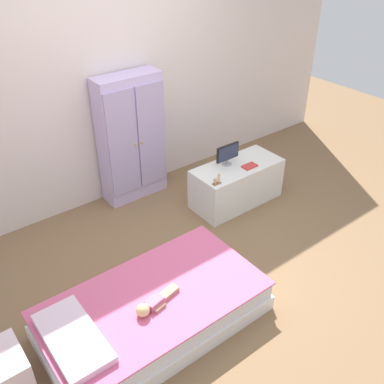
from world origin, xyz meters
name	(u,v)px	position (x,y,z in m)	size (l,w,h in m)	color
ground_plane	(205,265)	(0.00, 0.00, -0.01)	(10.00, 10.00, 0.02)	brown
back_wall	(106,74)	(0.00, 1.57, 1.35)	(6.40, 0.05, 2.70)	silver
bed	(154,310)	(-0.72, -0.27, 0.14)	(1.67, 0.92, 0.29)	white
pillow	(73,338)	(-1.36, -0.27, 0.31)	(0.32, 0.66, 0.06)	silver
doll	(150,305)	(-0.80, -0.36, 0.32)	(0.39, 0.15, 0.10)	#D6668E
wardrobe	(131,139)	(0.13, 1.39, 0.69)	(0.69, 0.30, 1.37)	silver
tv_stand	(236,184)	(0.91, 0.59, 0.23)	(0.98, 0.45, 0.45)	silver
tv_monitor	(228,153)	(0.83, 0.67, 0.59)	(0.28, 0.10, 0.23)	#99999E
rocking_horse_toy	(217,179)	(0.50, 0.44, 0.51)	(0.09, 0.04, 0.11)	#8E6642
book_red	(250,166)	(0.99, 0.49, 0.46)	(0.16, 0.10, 0.02)	#CC3838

